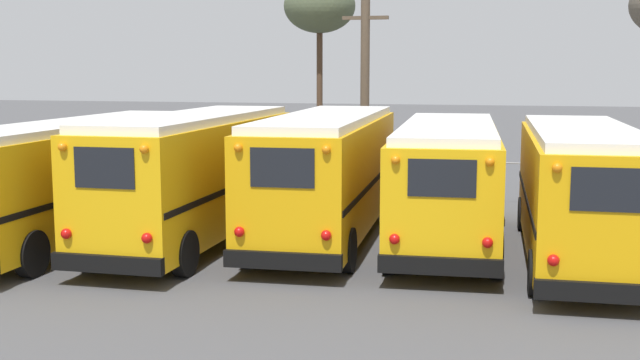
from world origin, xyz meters
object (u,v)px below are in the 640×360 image
school_bus_2 (327,171)px  school_bus_1 (196,173)px  utility_pole (365,88)px  school_bus_3 (448,178)px  school_bus_4 (580,188)px  school_bus_0 (80,174)px  bare_tree_0 (320,8)px

school_bus_2 → school_bus_1: bearing=-156.4°
school_bus_1 → utility_pole: bearing=78.9°
school_bus_2 → school_bus_3: bearing=1.2°
school_bus_2 → school_bus_4: school_bus_2 is taller
school_bus_0 → utility_pole: size_ratio=1.47×
school_bus_0 → bare_tree_0: bare_tree_0 is taller
bare_tree_0 → school_bus_2: bearing=-75.4°
school_bus_0 → utility_pole: 13.27m
school_bus_2 → school_bus_3: school_bus_2 is taller
school_bus_3 → school_bus_4: school_bus_4 is taller
bare_tree_0 → utility_pole: bearing=-36.8°
utility_pole → school_bus_0: bearing=-114.7°
school_bus_4 → utility_pole: size_ratio=1.30×
school_bus_4 → utility_pole: bearing=122.4°
school_bus_2 → school_bus_3: (3.18, 0.07, -0.09)m
school_bus_1 → school_bus_4: bearing=1.5°
school_bus_1 → bare_tree_0: bearing=89.7°
utility_pole → bare_tree_0: bearing=143.2°
school_bus_1 → school_bus_3: bearing=12.9°
utility_pole → bare_tree_0: 4.23m
school_bus_4 → bare_tree_0: (-9.46, 13.07, 5.24)m
school_bus_4 → utility_pole: 13.66m
school_bus_0 → school_bus_2: bearing=14.6°
school_bus_3 → bare_tree_0: bearing=117.9°
school_bus_0 → school_bus_2: (6.36, 1.65, 0.08)m
school_bus_2 → utility_pole: (-0.89, 10.26, 1.96)m
school_bus_3 → school_bus_4: 3.40m
school_bus_0 → school_bus_2: school_bus_2 is taller
school_bus_2 → school_bus_4: size_ratio=1.07×
school_bus_1 → school_bus_0: bearing=-175.3°
school_bus_2 → school_bus_4: bearing=-10.2°
school_bus_1 → bare_tree_0: 14.27m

